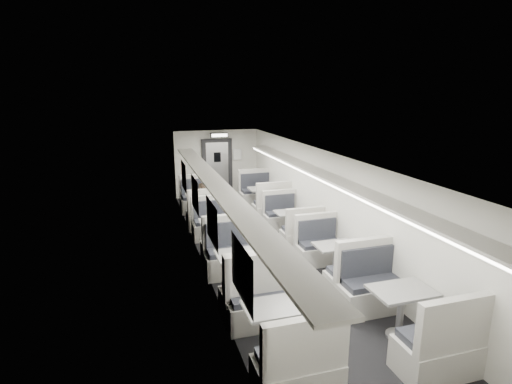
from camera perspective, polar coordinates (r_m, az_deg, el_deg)
room at (r=8.91m, az=1.98°, el=-2.47°), size 3.24×12.24×2.64m
booth_left_a at (r=12.07m, az=-7.74°, el=-2.07°), size 1.09×2.21×1.18m
booth_left_b at (r=9.83m, az=-5.48°, el=-6.00°), size 1.02×2.07×1.11m
booth_left_c at (r=7.73m, az=-2.01°, el=-11.43°), size 1.15×2.33×1.25m
booth_left_d at (r=6.14m, az=2.82°, el=-18.99°), size 1.11×2.24×1.20m
booth_right_a at (r=12.67m, az=1.09°, el=-1.11°), size 1.11×2.25×1.21m
booth_right_b at (r=10.59m, az=4.96°, el=-4.56°), size 0.98×1.99×1.06m
booth_right_c at (r=8.50m, az=11.19°, el=-9.58°), size 1.02×2.07×1.11m
booth_right_d at (r=6.86m, az=19.91°, el=-15.89°), size 1.15×2.33×1.25m
passenger at (r=11.63m, az=-7.22°, el=-0.90°), size 0.62×0.49×1.48m
window_a at (r=11.79m, az=-10.26°, el=2.24°), size 0.02×1.18×0.84m
window_b at (r=9.67m, az=-8.71°, el=-0.36°), size 0.02×1.18×0.84m
window_c at (r=7.58m, az=-6.29°, el=-4.41°), size 0.02×1.18×0.84m
window_d at (r=5.59m, az=-2.03°, el=-11.40°), size 0.02×1.18×0.84m
luggage_rack_left at (r=8.13m, az=-5.63°, el=1.05°), size 0.46×10.40×0.09m
luggage_rack_right at (r=8.93m, az=10.23°, el=2.10°), size 0.46×10.40×0.09m
vestibule_door at (r=14.53m, az=-5.56°, el=3.42°), size 1.10×0.13×2.10m
exit_sign at (r=13.87m, az=-5.28°, el=8.09°), size 0.62×0.12×0.16m
wall_notice at (r=14.60m, az=-2.69°, el=5.36°), size 0.32×0.02×0.40m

